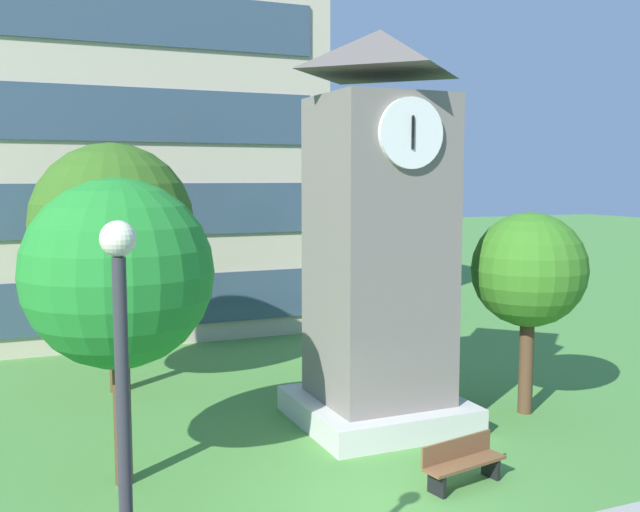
# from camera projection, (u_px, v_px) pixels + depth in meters

# --- Properties ---
(ground_plane) EXTENTS (160.00, 160.00, 0.00)m
(ground_plane) POSITION_uv_depth(u_px,v_px,m) (373.00, 504.00, 13.28)
(ground_plane) COLOR #4C893D
(office_building) EXTENTS (21.11, 13.68, 16.00)m
(office_building) POSITION_uv_depth(u_px,v_px,m) (23.00, 125.00, 29.42)
(office_building) COLOR beige
(office_building) RESTS_ON ground
(clock_tower) EXTENTS (3.78, 3.78, 9.28)m
(clock_tower) POSITION_uv_depth(u_px,v_px,m) (379.00, 253.00, 17.32)
(clock_tower) COLOR slate
(clock_tower) RESTS_ON ground
(park_bench) EXTENTS (1.86, 0.82, 0.88)m
(park_bench) POSITION_uv_depth(u_px,v_px,m) (462.00, 462.00, 14.04)
(park_bench) COLOR brown
(park_bench) RESTS_ON ground
(street_lamp) EXTENTS (0.36, 0.36, 5.49)m
(street_lamp) POSITION_uv_depth(u_px,v_px,m) (124.00, 424.00, 7.34)
(street_lamp) COLOR #333338
(street_lamp) RESTS_ON ground
(tree_near_tower) EXTENTS (4.36, 4.36, 6.84)m
(tree_near_tower) POSITION_uv_depth(u_px,v_px,m) (113.00, 224.00, 19.75)
(tree_near_tower) COLOR #513823
(tree_near_tower) RESTS_ON ground
(tree_by_building) EXTENTS (2.83, 2.83, 5.06)m
(tree_by_building) POSITION_uv_depth(u_px,v_px,m) (529.00, 271.00, 18.03)
(tree_by_building) COLOR #513823
(tree_by_building) RESTS_ON ground
(tree_streetside) EXTENTS (3.59, 3.59, 5.91)m
(tree_streetside) POSITION_uv_depth(u_px,v_px,m) (118.00, 274.00, 13.73)
(tree_streetside) COLOR #513823
(tree_streetside) RESTS_ON ground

